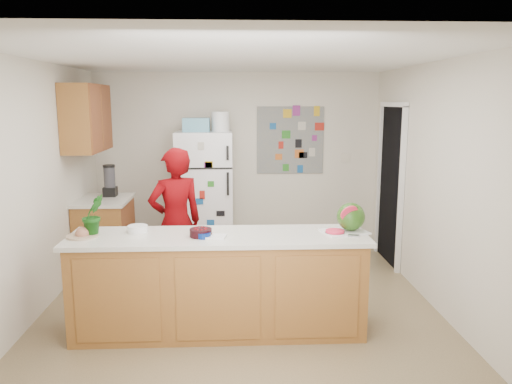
{
  "coord_description": "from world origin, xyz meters",
  "views": [
    {
      "loc": [
        -0.06,
        -4.84,
        2.1
      ],
      "look_at": [
        0.17,
        0.2,
        1.18
      ],
      "focal_mm": 35.0,
      "sensor_mm": 36.0,
      "label": 1
    }
  ],
  "objects_px": {
    "person": "(176,223)",
    "refrigerator": "(205,194)",
    "cherry_bowl": "(201,233)",
    "watermelon": "(351,217)"
  },
  "relations": [
    {
      "from": "person",
      "to": "refrigerator",
      "type": "bearing_deg",
      "value": -123.65
    },
    {
      "from": "person",
      "to": "cherry_bowl",
      "type": "height_order",
      "value": "person"
    },
    {
      "from": "refrigerator",
      "to": "watermelon",
      "type": "relative_size",
      "value": 6.62
    },
    {
      "from": "refrigerator",
      "to": "watermelon",
      "type": "bearing_deg",
      "value": -57.83
    },
    {
      "from": "person",
      "to": "watermelon",
      "type": "bearing_deg",
      "value": 128.79
    },
    {
      "from": "refrigerator",
      "to": "cherry_bowl",
      "type": "height_order",
      "value": "refrigerator"
    },
    {
      "from": "refrigerator",
      "to": "person",
      "type": "distance_m",
      "value": 1.49
    },
    {
      "from": "watermelon",
      "to": "person",
      "type": "bearing_deg",
      "value": 153.28
    },
    {
      "from": "person",
      "to": "cherry_bowl",
      "type": "xyz_separation_m",
      "value": [
        0.33,
        -0.96,
        0.14
      ]
    },
    {
      "from": "refrigerator",
      "to": "person",
      "type": "height_order",
      "value": "refrigerator"
    }
  ]
}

